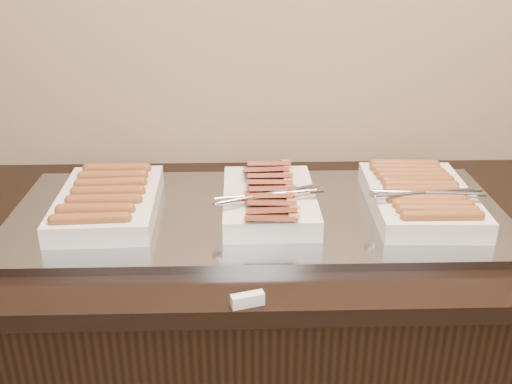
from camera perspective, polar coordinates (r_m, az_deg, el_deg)
counter at (r=1.66m, az=0.64°, el=-16.49°), size 2.06×0.76×0.90m
warming_tray at (r=1.40m, az=0.23°, el=-2.23°), size 1.20×0.50×0.02m
dish_left at (r=1.42m, az=-14.57°, el=-0.91°), size 0.24×0.36×0.07m
dish_center at (r=1.38m, az=1.30°, el=-0.63°), size 0.27×0.35×0.09m
dish_right at (r=1.44m, az=16.10°, el=-0.43°), size 0.27×0.37×0.08m
label_holder at (r=1.09m, az=-0.85°, el=-10.73°), size 0.07×0.04×0.03m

